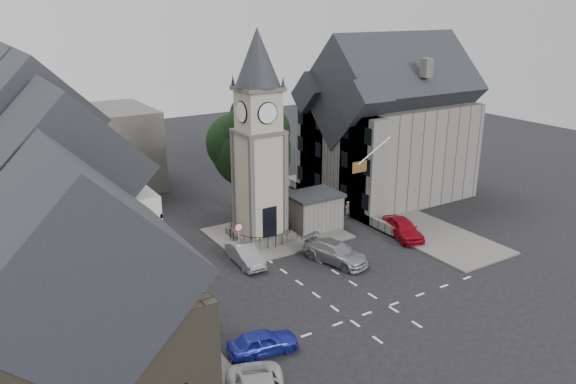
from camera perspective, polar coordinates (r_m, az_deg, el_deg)
ground at (r=38.90m, az=3.02°, el=-8.65°), size 120.00×120.00×0.00m
pavement_west at (r=39.26m, az=-17.66°, el=-9.18°), size 6.00×30.00×0.14m
pavement_east at (r=51.49m, az=8.91°, el=-1.80°), size 6.00×26.00×0.14m
central_island at (r=45.70m, az=-1.18°, el=-4.23°), size 10.00×8.00×0.16m
road_markings at (r=35.10m, az=8.27°, el=-12.03°), size 20.00×8.00×0.01m
clock_tower at (r=42.51m, az=-2.99°, el=5.40°), size 4.86×4.86×16.25m
stone_shelter at (r=46.43m, az=2.63°, el=-1.92°), size 4.30×3.30×3.08m
town_tree at (r=47.99m, az=-3.79°, el=5.50°), size 7.20×7.20×10.80m
warning_sign_post at (r=40.79m, az=-5.03°, el=-4.22°), size 0.70×0.19×2.85m
terrace_pink at (r=45.86m, az=-25.32°, el=2.62°), size 8.10×7.60×12.80m
terrace_cream at (r=38.20m, az=-23.71°, el=-0.08°), size 8.10×7.60×12.80m
terrace_tudor at (r=30.85m, az=-21.21°, el=-4.79°), size 8.10×7.60×12.00m
building_sw_stone at (r=23.08m, az=-20.03°, el=-15.17°), size 8.60×7.60×10.40m
backdrop_west at (r=58.46m, az=-23.19°, el=3.39°), size 20.00×10.00×8.00m
east_building at (r=54.23m, az=10.07°, el=5.99°), size 14.40×11.40×12.60m
east_boundary_wall at (r=51.14m, az=5.09°, el=-1.34°), size 0.40×16.00×0.90m
flagpole at (r=44.05m, az=8.76°, el=4.18°), size 3.68×0.10×2.74m
car_west_blue at (r=30.96m, az=-2.57°, el=-14.99°), size 4.02×2.10×1.31m
car_west_silver at (r=33.14m, az=-10.96°, el=-12.77°), size 4.43×1.85×1.42m
car_west_grey at (r=38.60m, az=-15.38°, el=-8.30°), size 5.83×3.41×1.52m
car_island_silver at (r=40.57m, az=-4.37°, el=-6.39°), size 1.69×4.28×1.39m
car_island_east at (r=40.88m, az=4.85°, el=-6.12°), size 3.41×5.54×1.50m
car_east_red at (r=45.81m, az=11.59°, el=-3.61°), size 3.00×4.95×1.58m
pedestrian at (r=49.27m, az=6.05°, el=-1.78°), size 0.57×0.39×1.50m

